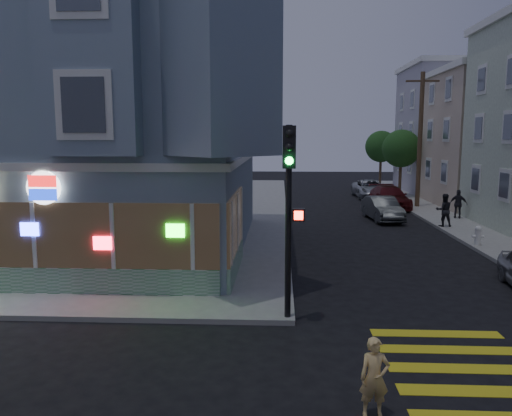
# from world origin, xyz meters

# --- Properties ---
(ground) EXTENTS (120.00, 120.00, 0.00)m
(ground) POSITION_xyz_m (0.00, 0.00, 0.00)
(ground) COLOR black
(ground) RESTS_ON ground
(sidewalk_nw) EXTENTS (33.00, 42.00, 0.15)m
(sidewalk_nw) POSITION_xyz_m (-13.50, 23.00, 0.07)
(sidewalk_nw) COLOR gray
(sidewalk_nw) RESTS_ON ground
(corner_building) EXTENTS (14.60, 14.60, 11.40)m
(corner_building) POSITION_xyz_m (-6.00, 10.98, 5.82)
(corner_building) COLOR slate
(corner_building) RESTS_ON sidewalk_nw
(row_house_d) EXTENTS (12.00, 8.60, 10.50)m
(row_house_d) POSITION_xyz_m (19.50, 34.00, 5.40)
(row_house_d) COLOR #A59FAF
(row_house_d) RESTS_ON sidewalk_ne
(utility_pole) EXTENTS (2.20, 0.30, 9.00)m
(utility_pole) POSITION_xyz_m (12.00, 24.00, 4.80)
(utility_pole) COLOR #4C3826
(utility_pole) RESTS_ON sidewalk_ne
(street_tree_near) EXTENTS (3.00, 3.00, 5.30)m
(street_tree_near) POSITION_xyz_m (12.20, 30.00, 3.94)
(street_tree_near) COLOR #4C3826
(street_tree_near) RESTS_ON sidewalk_ne
(street_tree_far) EXTENTS (3.00, 3.00, 5.30)m
(street_tree_far) POSITION_xyz_m (12.20, 38.00, 3.94)
(street_tree_far) COLOR #4C3826
(street_tree_far) RESTS_ON sidewalk_ne
(running_child) EXTENTS (0.54, 0.37, 1.43)m
(running_child) POSITION_xyz_m (4.25, -2.15, 0.72)
(running_child) COLOR #F3CD7C
(running_child) RESTS_ON ground
(pedestrian_a) EXTENTS (0.85, 0.66, 1.74)m
(pedestrian_a) POSITION_xyz_m (11.30, 16.20, 1.02)
(pedestrian_a) COLOR black
(pedestrian_a) RESTS_ON sidewalk_ne
(pedestrian_b) EXTENTS (1.06, 0.70, 1.68)m
(pedestrian_b) POSITION_xyz_m (13.00, 18.94, 0.99)
(pedestrian_b) COLOR #25232C
(pedestrian_b) RESTS_ON sidewalk_ne
(parked_car_b) EXTENTS (1.89, 4.36, 1.39)m
(parked_car_b) POSITION_xyz_m (8.60, 18.84, 0.70)
(parked_car_b) COLOR #3E4143
(parked_car_b) RESTS_ON ground
(parked_car_c) EXTENTS (2.31, 5.24, 1.50)m
(parked_car_c) POSITION_xyz_m (10.11, 24.04, 0.75)
(parked_car_c) COLOR #4F1215
(parked_car_c) RESTS_ON ground
(parked_car_d) EXTENTS (2.49, 5.22, 1.44)m
(parked_car_d) POSITION_xyz_m (9.84, 29.85, 0.72)
(parked_car_d) COLOR #A7ACB2
(parked_car_d) RESTS_ON ground
(traffic_signal) EXTENTS (0.58, 0.56, 5.04)m
(traffic_signal) POSITION_xyz_m (2.82, 2.17, 3.56)
(traffic_signal) COLOR black
(traffic_signal) RESTS_ON sidewalk_nw
(fire_hydrant) EXTENTS (0.50, 0.29, 0.86)m
(fire_hydrant) POSITION_xyz_m (11.30, 11.53, 0.60)
(fire_hydrant) COLOR white
(fire_hydrant) RESTS_ON sidewalk_ne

